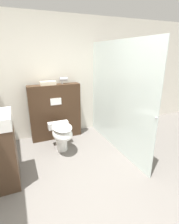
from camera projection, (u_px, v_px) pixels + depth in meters
The scene contains 7 objects.
ground_plane at pixel (110, 213), 2.03m from camera, with size 12.00×12.00×0.00m, color slate.
wall_back at pixel (57, 78), 3.69m from camera, with size 8.00×0.06×2.50m.
partition_panel at pixel (55, 112), 3.68m from camera, with size 1.05×0.23×1.16m.
shower_glass at pixel (117, 98), 3.16m from camera, with size 0.04×2.06×1.97m.
toilet at pixel (62, 134), 3.19m from camera, with size 0.39×0.63×0.53m.
hair_drier at pixel (64, 79), 3.54m from camera, with size 0.18×0.08×0.14m.
folded_towel at pixel (48, 83), 3.44m from camera, with size 0.30×0.15×0.07m.
Camera 1 is at (-0.82, -1.32, 1.76)m, focal length 28.00 mm.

